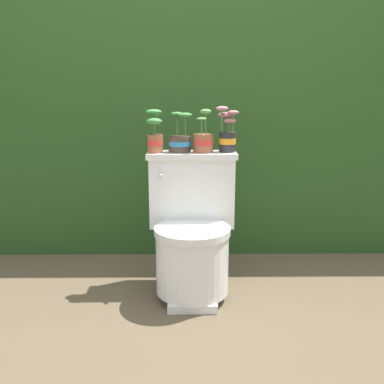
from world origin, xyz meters
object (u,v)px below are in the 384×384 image
(potted_plant_middle, at_px, (203,141))
(potted_plant_midright, at_px, (227,134))
(toilet, at_px, (192,233))
(potted_plant_midleft, at_px, (180,141))
(potted_plant_left, at_px, (155,134))

(potted_plant_middle, distance_m, potted_plant_midright, 0.13)
(toilet, xyz_separation_m, potted_plant_midleft, (-0.06, 0.14, 0.48))
(toilet, height_order, potted_plant_midright, potted_plant_midright)
(potted_plant_left, bearing_deg, potted_plant_midright, 3.81)
(potted_plant_left, relative_size, potted_plant_middle, 1.00)
(potted_plant_left, bearing_deg, toilet, -32.23)
(potted_plant_midright, bearing_deg, potted_plant_midleft, -178.48)
(toilet, height_order, potted_plant_midleft, potted_plant_midleft)
(toilet, height_order, potted_plant_middle, potted_plant_middle)
(toilet, xyz_separation_m, potted_plant_middle, (0.06, 0.14, 0.48))
(toilet, relative_size, potted_plant_midright, 3.06)
(potted_plant_left, bearing_deg, potted_plant_midleft, 8.20)
(potted_plant_midleft, height_order, potted_plant_midright, potted_plant_midright)
(toilet, distance_m, potted_plant_midright, 0.57)
(potted_plant_left, xyz_separation_m, potted_plant_midright, (0.39, 0.03, -0.00))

